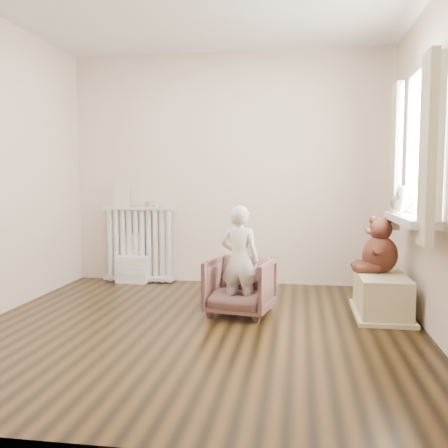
# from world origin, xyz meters

# --- Properties ---
(floor) EXTENTS (3.60, 3.60, 0.01)m
(floor) POSITION_xyz_m (0.00, 0.00, 0.00)
(floor) COLOR black
(floor) RESTS_ON ground
(back_wall) EXTENTS (3.60, 0.02, 2.60)m
(back_wall) POSITION_xyz_m (0.00, 1.80, 1.30)
(back_wall) COLOR #F1E8CE
(back_wall) RESTS_ON ground
(front_wall) EXTENTS (3.60, 0.02, 2.60)m
(front_wall) POSITION_xyz_m (0.00, -1.80, 1.30)
(front_wall) COLOR #F1E8CE
(front_wall) RESTS_ON ground
(right_wall) EXTENTS (0.02, 3.60, 2.60)m
(right_wall) POSITION_xyz_m (1.80, 0.00, 1.30)
(right_wall) COLOR #F1E8CE
(right_wall) RESTS_ON ground
(window) EXTENTS (0.03, 0.90, 1.10)m
(window) POSITION_xyz_m (1.76, 0.30, 1.45)
(window) COLOR white
(window) RESTS_ON right_wall
(window_sill) EXTENTS (0.22, 1.10, 0.06)m
(window_sill) POSITION_xyz_m (1.67, 0.30, 0.87)
(window_sill) COLOR silver
(window_sill) RESTS_ON right_wall
(curtain_left) EXTENTS (0.06, 0.26, 1.30)m
(curtain_left) POSITION_xyz_m (1.65, -0.27, 1.39)
(curtain_left) COLOR beige
(curtain_left) RESTS_ON right_wall
(curtain_right) EXTENTS (0.06, 0.26, 1.30)m
(curtain_right) POSITION_xyz_m (1.65, 0.87, 1.39)
(curtain_right) COLOR beige
(curtain_right) RESTS_ON right_wall
(radiator) EXTENTS (0.83, 0.16, 0.87)m
(radiator) POSITION_xyz_m (-1.03, 1.68, 0.39)
(radiator) COLOR silver
(radiator) RESTS_ON floor
(paper_doll) EXTENTS (0.17, 0.02, 0.29)m
(paper_doll) POSITION_xyz_m (-1.23, 1.68, 1.01)
(paper_doll) COLOR beige
(paper_doll) RESTS_ON radiator
(tin_a) EXTENTS (0.11, 0.11, 0.06)m
(tin_a) POSITION_xyz_m (-0.90, 1.68, 0.90)
(tin_a) COLOR #A59E8C
(tin_a) RESTS_ON radiator
(tin_b) EXTENTS (0.09, 0.09, 0.05)m
(tin_b) POSITION_xyz_m (-0.83, 1.68, 0.90)
(tin_b) COLOR #A59E8C
(tin_b) RESTS_ON radiator
(toy_vanity) EXTENTS (0.36, 0.25, 0.56)m
(toy_vanity) POSITION_xyz_m (-1.10, 1.65, 0.28)
(toy_vanity) COLOR silver
(toy_vanity) RESTS_ON floor
(armchair) EXTENTS (0.63, 0.64, 0.50)m
(armchair) POSITION_xyz_m (0.29, 0.45, 0.25)
(armchair) COLOR brown
(armchair) RESTS_ON floor
(child) EXTENTS (0.38, 0.29, 0.95)m
(child) POSITION_xyz_m (0.29, 0.40, 0.49)
(child) COLOR white
(child) RESTS_ON armchair
(toy_bench) EXTENTS (0.41, 0.77, 0.36)m
(toy_bench) POSITION_xyz_m (1.52, 0.62, 0.20)
(toy_bench) COLOR beige
(toy_bench) RESTS_ON floor
(teddy_bear) EXTENTS (0.41, 0.32, 0.49)m
(teddy_bear) POSITION_xyz_m (1.52, 0.74, 0.67)
(teddy_bear) COLOR #3D1A12
(teddy_bear) RESTS_ON toy_bench
(plush_cat) EXTENTS (0.26, 0.33, 0.24)m
(plush_cat) POSITION_xyz_m (1.66, 0.63, 1.00)
(plush_cat) COLOR gray
(plush_cat) RESTS_ON window_sill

